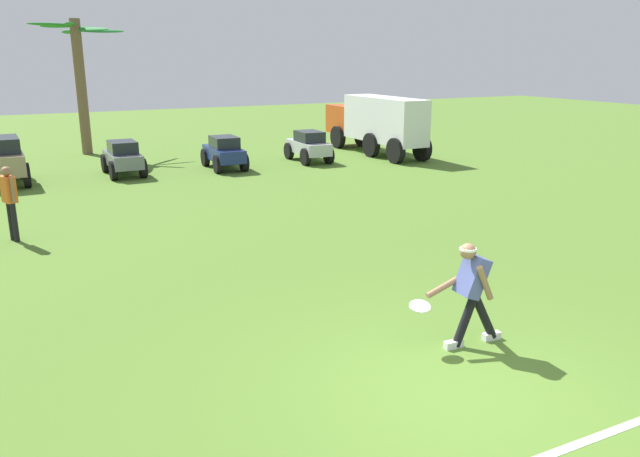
{
  "coord_description": "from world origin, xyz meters",
  "views": [
    {
      "loc": [
        -4.31,
        -4.92,
        3.74
      ],
      "look_at": [
        0.3,
        4.12,
        0.9
      ],
      "focal_mm": 35.0,
      "sensor_mm": 36.0,
      "label": 1
    }
  ],
  "objects_px": {
    "parked_car_slot_d": "(309,146)",
    "palm_tree_left_of_centre": "(80,74)",
    "box_truck": "(376,122)",
    "parked_car_slot_c": "(224,152)",
    "teammate_near_sideline": "(9,197)",
    "frisbee_in_flight": "(420,306)",
    "parked_car_slot_b": "(123,157)",
    "parked_car_slot_a": "(5,160)",
    "frisbee_thrower": "(471,288)"
  },
  "relations": [
    {
      "from": "parked_car_slot_d",
      "to": "frisbee_in_flight",
      "type": "bearing_deg",
      "value": -110.48
    },
    {
      "from": "parked_car_slot_c",
      "to": "parked_car_slot_b",
      "type": "bearing_deg",
      "value": 173.47
    },
    {
      "from": "parked_car_slot_a",
      "to": "parked_car_slot_b",
      "type": "height_order",
      "value": "parked_car_slot_a"
    },
    {
      "from": "parked_car_slot_c",
      "to": "parked_car_slot_d",
      "type": "xyz_separation_m",
      "value": [
        3.21,
        0.06,
        0.0
      ]
    },
    {
      "from": "parked_car_slot_c",
      "to": "parked_car_slot_d",
      "type": "relative_size",
      "value": 1.0
    },
    {
      "from": "parked_car_slot_c",
      "to": "palm_tree_left_of_centre",
      "type": "xyz_separation_m",
      "value": [
        -3.69,
        5.6,
        2.45
      ]
    },
    {
      "from": "teammate_near_sideline",
      "to": "parked_car_slot_d",
      "type": "distance_m",
      "value": 11.64
    },
    {
      "from": "parked_car_slot_a",
      "to": "parked_car_slot_c",
      "type": "height_order",
      "value": "parked_car_slot_a"
    },
    {
      "from": "parked_car_slot_a",
      "to": "palm_tree_left_of_centre",
      "type": "height_order",
      "value": "palm_tree_left_of_centre"
    },
    {
      "from": "teammate_near_sideline",
      "to": "parked_car_slot_b",
      "type": "bearing_deg",
      "value": 62.63
    },
    {
      "from": "parked_car_slot_d",
      "to": "box_truck",
      "type": "relative_size",
      "value": 0.38
    },
    {
      "from": "frisbee_thrower",
      "to": "parked_car_slot_d",
      "type": "height_order",
      "value": "frisbee_thrower"
    },
    {
      "from": "frisbee_in_flight",
      "to": "parked_car_slot_b",
      "type": "height_order",
      "value": "parked_car_slot_b"
    },
    {
      "from": "parked_car_slot_a",
      "to": "parked_car_slot_d",
      "type": "height_order",
      "value": "parked_car_slot_a"
    },
    {
      "from": "frisbee_thrower",
      "to": "palm_tree_left_of_centre",
      "type": "distance_m",
      "value": 20.09
    },
    {
      "from": "box_truck",
      "to": "frisbee_in_flight",
      "type": "bearing_deg",
      "value": -120.03
    },
    {
      "from": "frisbee_thrower",
      "to": "parked_car_slot_d",
      "type": "bearing_deg",
      "value": 72.12
    },
    {
      "from": "frisbee_thrower",
      "to": "box_truck",
      "type": "distance_m",
      "value": 16.65
    },
    {
      "from": "frisbee_in_flight",
      "to": "box_truck",
      "type": "distance_m",
      "value": 16.76
    },
    {
      "from": "teammate_near_sideline",
      "to": "parked_car_slot_c",
      "type": "xyz_separation_m",
      "value": [
        6.63,
        6.16,
        -0.38
      ]
    },
    {
      "from": "frisbee_in_flight",
      "to": "parked_car_slot_d",
      "type": "xyz_separation_m",
      "value": [
        5.25,
        14.07,
        -0.02
      ]
    },
    {
      "from": "frisbee_thrower",
      "to": "parked_car_slot_c",
      "type": "distance_m",
      "value": 14.31
    },
    {
      "from": "palm_tree_left_of_centre",
      "to": "parked_car_slot_d",
      "type": "bearing_deg",
      "value": -38.75
    },
    {
      "from": "teammate_near_sideline",
      "to": "frisbee_in_flight",
      "type": "bearing_deg",
      "value": -59.73
    },
    {
      "from": "parked_car_slot_c",
      "to": "palm_tree_left_of_centre",
      "type": "relative_size",
      "value": 0.44
    },
    {
      "from": "frisbee_in_flight",
      "to": "palm_tree_left_of_centre",
      "type": "bearing_deg",
      "value": 94.8
    },
    {
      "from": "frisbee_thrower",
      "to": "palm_tree_left_of_centre",
      "type": "xyz_separation_m",
      "value": [
        -2.28,
        19.84,
        2.21
      ]
    },
    {
      "from": "teammate_near_sideline",
      "to": "palm_tree_left_of_centre",
      "type": "height_order",
      "value": "palm_tree_left_of_centre"
    },
    {
      "from": "teammate_near_sideline",
      "to": "parked_car_slot_c",
      "type": "distance_m",
      "value": 9.05
    },
    {
      "from": "frisbee_thrower",
      "to": "parked_car_slot_c",
      "type": "relative_size",
      "value": 0.64
    },
    {
      "from": "frisbee_in_flight",
      "to": "parked_car_slot_a",
      "type": "height_order",
      "value": "parked_car_slot_a"
    },
    {
      "from": "teammate_near_sideline",
      "to": "parked_car_slot_a",
      "type": "relative_size",
      "value": 0.66
    },
    {
      "from": "parked_car_slot_d",
      "to": "palm_tree_left_of_centre",
      "type": "relative_size",
      "value": 0.44
    },
    {
      "from": "frisbee_thrower",
      "to": "parked_car_slot_d",
      "type": "xyz_separation_m",
      "value": [
        4.61,
        14.3,
        -0.24
      ]
    },
    {
      "from": "parked_car_slot_b",
      "to": "teammate_near_sideline",
      "type": "bearing_deg",
      "value": -117.37
    },
    {
      "from": "teammate_near_sideline",
      "to": "palm_tree_left_of_centre",
      "type": "xyz_separation_m",
      "value": [
        2.93,
        11.76,
        2.07
      ]
    },
    {
      "from": "frisbee_in_flight",
      "to": "parked_car_slot_b",
      "type": "bearing_deg",
      "value": 94.78
    },
    {
      "from": "box_truck",
      "to": "palm_tree_left_of_centre",
      "type": "height_order",
      "value": "palm_tree_left_of_centre"
    },
    {
      "from": "parked_car_slot_a",
      "to": "box_truck",
      "type": "relative_size",
      "value": 0.4
    },
    {
      "from": "frisbee_thrower",
      "to": "box_truck",
      "type": "bearing_deg",
      "value": 62.28
    },
    {
      "from": "frisbee_thrower",
      "to": "palm_tree_left_of_centre",
      "type": "relative_size",
      "value": 0.28
    },
    {
      "from": "parked_car_slot_d",
      "to": "box_truck",
      "type": "height_order",
      "value": "box_truck"
    },
    {
      "from": "frisbee_in_flight",
      "to": "teammate_near_sideline",
      "type": "bearing_deg",
      "value": 120.27
    },
    {
      "from": "frisbee_thrower",
      "to": "box_truck",
      "type": "relative_size",
      "value": 0.24
    },
    {
      "from": "frisbee_in_flight",
      "to": "teammate_near_sideline",
      "type": "distance_m",
      "value": 9.09
    },
    {
      "from": "teammate_near_sideline",
      "to": "palm_tree_left_of_centre",
      "type": "relative_size",
      "value": 0.31
    },
    {
      "from": "frisbee_in_flight",
      "to": "parked_car_slot_d",
      "type": "bearing_deg",
      "value": 69.52
    },
    {
      "from": "frisbee_thrower",
      "to": "parked_car_slot_b",
      "type": "distance_m",
      "value": 14.73
    },
    {
      "from": "parked_car_slot_a",
      "to": "parked_car_slot_c",
      "type": "relative_size",
      "value": 1.07
    },
    {
      "from": "box_truck",
      "to": "parked_car_slot_c",
      "type": "bearing_deg",
      "value": -175.54
    }
  ]
}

